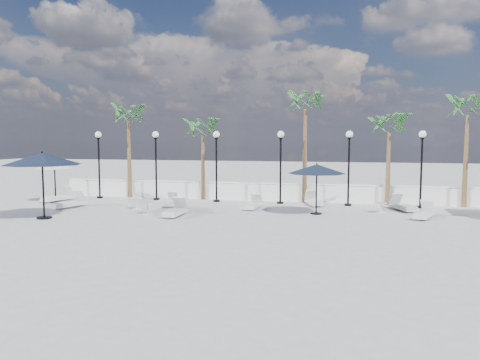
% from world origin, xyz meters
% --- Properties ---
extents(ground, '(100.00, 100.00, 0.00)m').
position_xyz_m(ground, '(0.00, 0.00, 0.00)').
color(ground, '#9D9C97').
rests_on(ground, ground).
extents(balustrade, '(26.00, 0.30, 1.01)m').
position_xyz_m(balustrade, '(0.00, 7.50, 0.47)').
color(balustrade, white).
rests_on(balustrade, ground).
extents(lamppost_0, '(0.36, 0.36, 3.84)m').
position_xyz_m(lamppost_0, '(-10.50, 6.50, 2.49)').
color(lamppost_0, black).
rests_on(lamppost_0, ground).
extents(lamppost_1, '(0.36, 0.36, 3.84)m').
position_xyz_m(lamppost_1, '(-7.00, 6.50, 2.49)').
color(lamppost_1, black).
rests_on(lamppost_1, ground).
extents(lamppost_2, '(0.36, 0.36, 3.84)m').
position_xyz_m(lamppost_2, '(-3.50, 6.50, 2.49)').
color(lamppost_2, black).
rests_on(lamppost_2, ground).
extents(lamppost_3, '(0.36, 0.36, 3.84)m').
position_xyz_m(lamppost_3, '(0.00, 6.50, 2.49)').
color(lamppost_3, black).
rests_on(lamppost_3, ground).
extents(lamppost_4, '(0.36, 0.36, 3.84)m').
position_xyz_m(lamppost_4, '(3.50, 6.50, 2.49)').
color(lamppost_4, black).
rests_on(lamppost_4, ground).
extents(lamppost_5, '(0.36, 0.36, 3.84)m').
position_xyz_m(lamppost_5, '(7.00, 6.50, 2.49)').
color(lamppost_5, black).
rests_on(lamppost_5, ground).
extents(palm_0, '(2.60, 2.60, 5.50)m').
position_xyz_m(palm_0, '(-9.00, 7.30, 4.53)').
color(palm_0, brown).
rests_on(palm_0, ground).
extents(palm_1, '(2.60, 2.60, 4.70)m').
position_xyz_m(palm_1, '(-4.50, 7.30, 3.75)').
color(palm_1, brown).
rests_on(palm_1, ground).
extents(palm_2, '(2.60, 2.60, 6.10)m').
position_xyz_m(palm_2, '(1.20, 7.30, 5.12)').
color(palm_2, brown).
rests_on(palm_2, ground).
extents(palm_3, '(2.60, 2.60, 4.90)m').
position_xyz_m(palm_3, '(5.50, 7.30, 3.95)').
color(palm_3, brown).
rests_on(palm_3, ground).
extents(palm_4, '(2.60, 2.60, 5.70)m').
position_xyz_m(palm_4, '(9.20, 7.30, 4.73)').
color(palm_4, brown).
rests_on(palm_4, ground).
extents(lounger_0, '(1.04, 2.05, 0.73)m').
position_xyz_m(lounger_0, '(-12.00, 4.69, 0.25)').
color(lounger_0, silver).
rests_on(lounger_0, ground).
extents(lounger_1, '(0.64, 1.89, 0.70)m').
position_xyz_m(lounger_1, '(-4.04, 1.51, 0.24)').
color(lounger_1, silver).
rests_on(lounger_1, ground).
extents(lounger_2, '(1.18, 2.07, 0.74)m').
position_xyz_m(lounger_2, '(-10.09, 2.66, 0.25)').
color(lounger_2, silver).
rests_on(lounger_2, ground).
extents(lounger_3, '(0.85, 1.69, 0.60)m').
position_xyz_m(lounger_3, '(-5.36, 4.46, 0.20)').
color(lounger_3, silver).
rests_on(lounger_3, ground).
extents(lounger_4, '(0.68, 1.71, 0.63)m').
position_xyz_m(lounger_4, '(-1.05, 4.30, 0.21)').
color(lounger_4, silver).
rests_on(lounger_4, ground).
extents(lounger_5, '(1.11, 1.86, 0.66)m').
position_xyz_m(lounger_5, '(1.78, 6.22, 0.22)').
color(lounger_5, silver).
rests_on(lounger_5, ground).
extents(lounger_6, '(1.23, 1.95, 0.70)m').
position_xyz_m(lounger_6, '(6.05, 5.38, 0.23)').
color(lounger_6, silver).
rests_on(lounger_6, ground).
extents(lounger_7, '(1.17, 1.85, 0.66)m').
position_xyz_m(lounger_7, '(6.66, 3.24, 0.22)').
color(lounger_7, silver).
rests_on(lounger_7, ground).
extents(side_table_0, '(0.55, 0.55, 0.54)m').
position_xyz_m(side_table_0, '(-5.49, 1.79, 0.32)').
color(side_table_0, silver).
rests_on(side_table_0, ground).
extents(side_table_1, '(0.57, 0.57, 0.56)m').
position_xyz_m(side_table_1, '(-6.57, 3.07, 0.34)').
color(side_table_1, silver).
rests_on(side_table_1, ground).
extents(side_table_2, '(0.50, 0.50, 0.49)m').
position_xyz_m(side_table_2, '(4.98, 4.39, 0.30)').
color(side_table_2, silver).
rests_on(side_table_2, ground).
extents(parasol_navy_left, '(3.29, 3.29, 2.91)m').
position_xyz_m(parasol_navy_left, '(-9.36, -0.27, 2.56)').
color(parasol_navy_left, black).
rests_on(parasol_navy_left, ground).
extents(parasol_navy_mid, '(2.61, 2.61, 2.34)m').
position_xyz_m(parasol_navy_mid, '(2.06, 3.46, 2.06)').
color(parasol_navy_mid, black).
rests_on(parasol_navy_mid, ground).
extents(parasol_cream_small, '(1.94, 1.94, 2.38)m').
position_xyz_m(parasol_cream_small, '(-12.00, 4.46, 2.03)').
color(parasol_cream_small, black).
rests_on(parasol_cream_small, ground).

